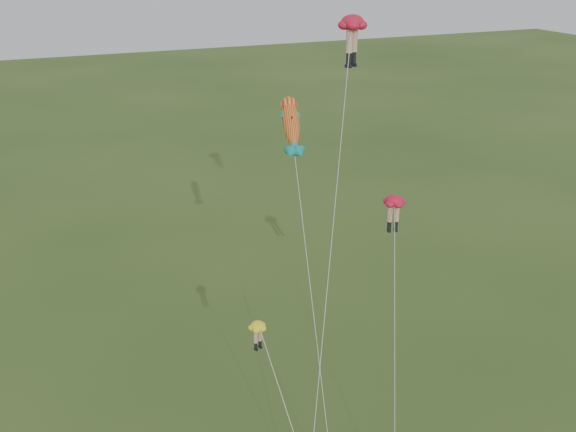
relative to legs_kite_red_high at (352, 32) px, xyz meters
name	(u,v)px	position (x,y,z in m)	size (l,w,h in m)	color
legs_kite_red_high	(352,32)	(0.00, 0.00, 0.00)	(8.82, 12.57, 22.38)	red
legs_kite_red_mid	(394,210)	(1.56, -2.73, -9.14)	(5.28, 9.73, 13.10)	red
legs_kite_yellow	(262,342)	(-7.80, -7.01, -12.62)	(2.08, 6.74, 9.77)	yellow
fish_kite	(291,123)	(-4.52, -2.63, -3.73)	(1.72, 9.03, 19.12)	gold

